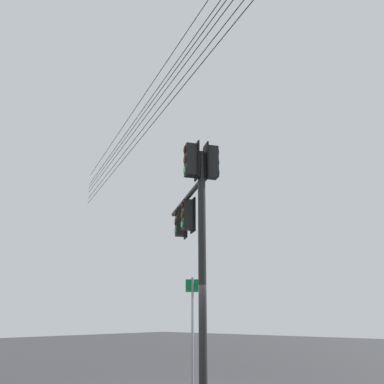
# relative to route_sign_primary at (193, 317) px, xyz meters

# --- Properties ---
(signal_mast_assembly) EXTENTS (2.61, 3.42, 6.29)m
(signal_mast_assembly) POSITION_rel_route_sign_primary_xyz_m (-0.71, -0.69, 2.73)
(signal_mast_assembly) COLOR black
(signal_mast_assembly) RESTS_ON ground
(route_sign_primary) EXTENTS (0.29, 0.32, 2.85)m
(route_sign_primary) POSITION_rel_route_sign_primary_xyz_m (0.00, 0.00, 0.00)
(route_sign_primary) COLOR slate
(route_sign_primary) RESTS_ON ground
(overhead_wire_span) EXTENTS (11.48, 26.87, 2.09)m
(overhead_wire_span) POSITION_rel_route_sign_primary_xyz_m (-0.63, -0.08, 8.01)
(overhead_wire_span) COLOR black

